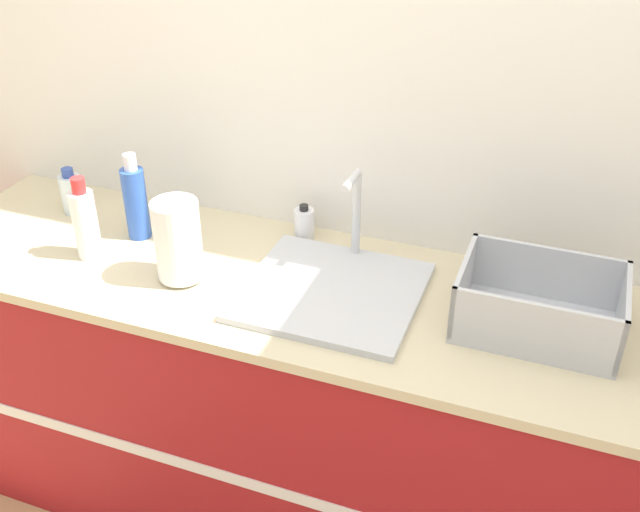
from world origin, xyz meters
TOP-DOWN VIEW (x-y plane):
  - wall_back at (0.00, 0.63)m, footprint 4.71×0.06m
  - counter_cabinet at (0.00, 0.30)m, footprint 2.34×0.63m
  - sink at (0.05, 0.29)m, footprint 0.45×0.43m
  - paper_towel_roll at (-0.36, 0.22)m, footprint 0.12×0.12m
  - dish_rack at (0.56, 0.32)m, footprint 0.39×0.27m
  - bottle_clear at (-0.86, 0.43)m, footprint 0.06×0.06m
  - bottle_blue at (-0.59, 0.37)m, footprint 0.07×0.07m
  - bottle_white_spray at (-0.66, 0.23)m, footprint 0.07×0.07m
  - soap_dispenser at (-0.13, 0.54)m, footprint 0.06×0.06m

SIDE VIEW (x-z plane):
  - counter_cabinet at x=0.00m, z-range 0.00..0.90m
  - sink at x=0.05m, z-range 0.78..1.06m
  - soap_dispenser at x=-0.13m, z-range 0.89..1.00m
  - dish_rack at x=0.56m, z-range 0.88..1.04m
  - bottle_clear at x=-0.86m, z-range 0.89..1.04m
  - bottle_white_spray at x=-0.66m, z-range 0.88..1.13m
  - bottle_blue at x=-0.59m, z-range 0.88..1.15m
  - paper_towel_roll at x=-0.36m, z-range 0.90..1.13m
  - wall_back at x=0.00m, z-range 0.00..2.60m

